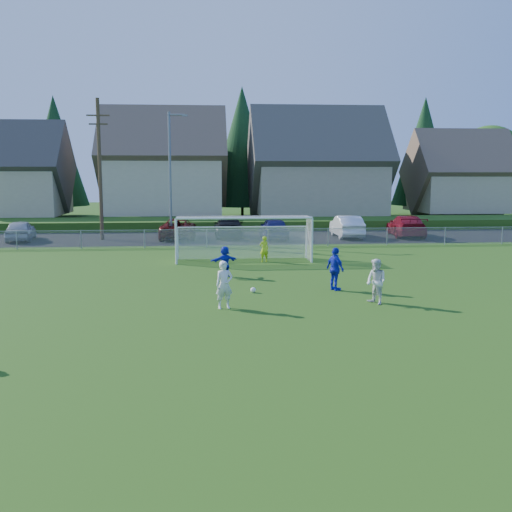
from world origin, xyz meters
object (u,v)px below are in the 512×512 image
object	(u,v)px
car_d	(229,227)
car_g	(406,226)
player_white_b	(376,282)
car_c	(178,228)
soccer_ball	(253,290)
soccer_goal	(243,231)
player_blue_a	(335,269)
goalkeeper	(264,249)
car_a	(21,230)
car_e	(274,228)
player_blue_b	(225,261)
car_f	(347,226)
player_white_a	(224,285)

from	to	relation	value
car_d	car_g	size ratio (longest dim) A/B	0.94
player_white_b	car_c	size ratio (longest dim) A/B	0.32
soccer_ball	soccer_goal	world-z (taller)	soccer_goal
soccer_ball	player_blue_a	xyz separation A→B (m)	(3.45, 0.22, 0.79)
goalkeeper	car_a	xyz separation A→B (m)	(-16.29, 11.40, 0.03)
car_e	goalkeeper	bearing A→B (deg)	79.90
player_blue_b	car_g	world-z (taller)	car_g
player_white_b	player_blue_b	xyz separation A→B (m)	(-5.43, 6.31, -0.12)
soccer_ball	goalkeeper	bearing A→B (deg)	81.18
car_g	soccer_goal	distance (m)	17.19
car_f	car_g	size ratio (longest dim) A/B	0.88
player_white_a	player_blue_a	distance (m)	5.56
car_a	car_e	size ratio (longest dim) A/B	0.95
car_d	car_e	xyz separation A→B (m)	(3.25, -1.28, 0.02)
car_f	car_d	bearing A→B (deg)	-3.19
car_d	car_g	distance (m)	13.42
car_a	car_g	world-z (taller)	car_g
car_c	car_e	world-z (taller)	car_e
car_c	car_d	bearing A→B (deg)	-172.07
player_white_b	car_c	distance (m)	24.05
player_white_b	car_f	xyz separation A→B (m)	(4.27, 22.38, -0.04)
soccer_goal	player_blue_a	bearing A→B (deg)	-69.33
car_f	soccer_goal	bearing A→B (deg)	53.46
car_d	car_g	world-z (taller)	car_g
car_d	soccer_goal	xyz separation A→B (m)	(0.33, -11.70, 0.87)
player_blue_a	car_g	xyz separation A→B (m)	(9.82, 19.76, -0.09)
soccer_ball	car_f	world-z (taller)	car_f
player_blue_b	car_d	size ratio (longest dim) A/B	0.28
soccer_ball	car_a	bearing A→B (deg)	127.26
player_white_a	player_blue_a	bearing A→B (deg)	17.18
player_blue_a	player_white_a	bearing A→B (deg)	96.42
player_blue_b	car_d	xyz separation A→B (m)	(0.88, 16.72, 0.04)
soccer_ball	soccer_goal	distance (m)	8.99
car_d	soccer_goal	bearing A→B (deg)	91.70
goalkeeper	player_blue_b	bearing A→B (deg)	46.54
player_white_a	car_f	distance (m)	24.72
car_d	car_g	bearing A→B (deg)	177.64
car_d	soccer_goal	size ratio (longest dim) A/B	0.71
soccer_goal	soccer_ball	bearing A→B (deg)	-91.23
player_blue_a	car_d	world-z (taller)	player_blue_a
player_blue_b	car_f	xyz separation A→B (m)	(9.70, 16.07, 0.09)
car_a	goalkeeper	bearing A→B (deg)	137.24
player_blue_a	goalkeeper	xyz separation A→B (m)	(-2.16, 8.09, -0.19)
player_white_a	car_g	size ratio (longest dim) A/B	0.31
player_white_a	player_white_b	size ratio (longest dim) A/B	1.03
player_white_a	car_c	bearing A→B (deg)	81.85
player_blue_a	soccer_goal	xyz separation A→B (m)	(-3.26, 8.64, 0.73)
soccer_ball	player_blue_b	xyz separation A→B (m)	(-1.02, 3.84, 0.62)
car_e	player_blue_b	bearing A→B (deg)	74.36
car_a	car_d	distance (m)	14.89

